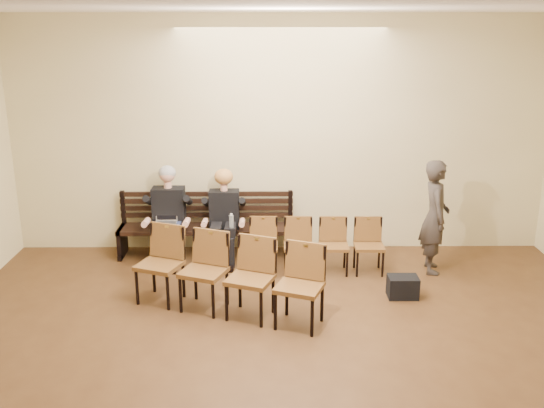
{
  "coord_description": "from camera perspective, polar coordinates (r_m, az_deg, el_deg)",
  "views": [
    {
      "loc": [
        -0.2,
        -3.87,
        3.4
      ],
      "look_at": [
        -0.13,
        4.05,
        0.99
      ],
      "focal_mm": 40.0,
      "sensor_mm": 36.0,
      "label": 1
    }
  ],
  "objects": [
    {
      "name": "seated_woman",
      "position": [
        8.87,
        -4.53,
        -1.35
      ],
      "size": [
        0.54,
        0.74,
        1.25
      ],
      "primitive_type": null,
      "color": "black",
      "rests_on": "ground"
    },
    {
      "name": "bag",
      "position": [
        7.96,
        12.2,
        -7.63
      ],
      "size": [
        0.38,
        0.26,
        0.28
      ],
      "primitive_type": "cube",
      "rotation": [
        0.0,
        0.0,
        -0.01
      ],
      "color": "black",
      "rests_on": "ground"
    },
    {
      "name": "room_walls",
      "position": [
        4.74,
        1.95,
        6.42
      ],
      "size": [
        8.02,
        10.01,
        3.51
      ],
      "color": "beige",
      "rests_on": "ground"
    },
    {
      "name": "bench",
      "position": [
        9.13,
        -6.19,
        -3.5
      ],
      "size": [
        2.6,
        0.9,
        0.45
      ],
      "primitive_type": "cube",
      "color": "black",
      "rests_on": "ground"
    },
    {
      "name": "seated_man",
      "position": [
        8.94,
        -9.76,
        -0.92
      ],
      "size": [
        0.58,
        0.8,
        1.39
      ],
      "primitive_type": null,
      "color": "black",
      "rests_on": "ground"
    },
    {
      "name": "passerby",
      "position": [
        8.61,
        15.14,
        -0.4
      ],
      "size": [
        0.5,
        0.71,
        1.84
      ],
      "primitive_type": "imported",
      "rotation": [
        0.0,
        0.0,
        1.49
      ],
      "color": "#342E2A",
      "rests_on": "ground"
    },
    {
      "name": "water_bottle",
      "position": [
        8.6,
        -3.83,
        -2.41
      ],
      "size": [
        0.08,
        0.08,
        0.21
      ],
      "primitive_type": "cylinder",
      "rotation": [
        0.0,
        0.0,
        0.26
      ],
      "color": "silver",
      "rests_on": "bench"
    },
    {
      "name": "chair_row_front",
      "position": [
        8.45,
        4.17,
        -4.0
      ],
      "size": [
        1.88,
        0.45,
        0.77
      ],
      "primitive_type": "cube",
      "rotation": [
        0.0,
        0.0,
        -0.02
      ],
      "color": "brown",
      "rests_on": "ground"
    },
    {
      "name": "laptop",
      "position": [
        8.84,
        -9.97,
        -2.04
      ],
      "size": [
        0.33,
        0.27,
        0.23
      ],
      "primitive_type": "cube",
      "rotation": [
        0.0,
        0.0,
        -0.08
      ],
      "color": "silver",
      "rests_on": "bench"
    },
    {
      "name": "chair_row_back",
      "position": [
        7.28,
        -4.32,
        -6.76
      ],
      "size": [
        2.36,
        1.34,
        0.96
      ],
      "primitive_type": "cube",
      "rotation": [
        0.0,
        0.0,
        -0.37
      ],
      "color": "brown",
      "rests_on": "ground"
    }
  ]
}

